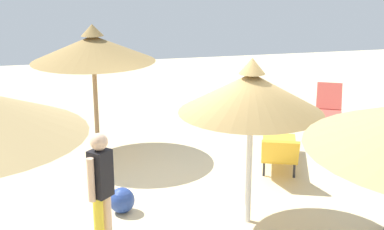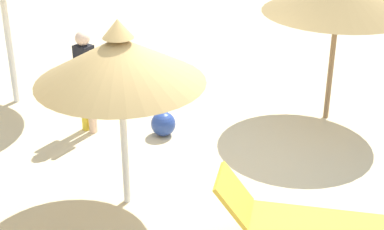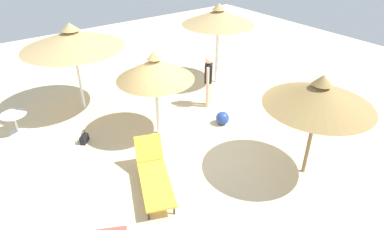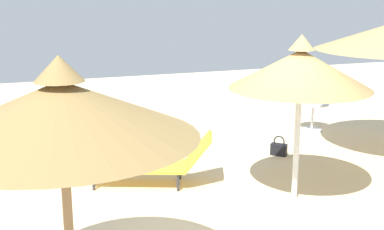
# 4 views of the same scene
# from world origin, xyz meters

# --- Properties ---
(ground) EXTENTS (24.00, 24.00, 0.10)m
(ground) POSITION_xyz_m (0.00, 0.00, -0.05)
(ground) COLOR beige
(parasol_umbrella_near_left) EXTENTS (2.94, 2.94, 2.70)m
(parasol_umbrella_near_left) POSITION_xyz_m (-1.54, 3.50, 2.23)
(parasol_umbrella_near_left) COLOR white
(parasol_umbrella_near_left) RESTS_ON ground
(parasol_umbrella_center) EXTENTS (2.34, 2.34, 2.50)m
(parasol_umbrella_center) POSITION_xyz_m (1.53, -2.64, 2.05)
(parasol_umbrella_center) COLOR olive
(parasol_umbrella_center) RESTS_ON ground
(parasol_umbrella_back) EXTENTS (2.47, 2.47, 2.83)m
(parasol_umbrella_back) POSITION_xyz_m (3.11, 2.51, 2.37)
(parasol_umbrella_back) COLOR white
(parasol_umbrella_back) RESTS_ON ground
(parasol_umbrella_front) EXTENTS (2.01, 2.01, 2.42)m
(parasol_umbrella_front) POSITION_xyz_m (-0.39, 0.82, 1.93)
(parasol_umbrella_front) COLOR white
(parasol_umbrella_front) RESTS_ON ground
(lounge_chair_edge) EXTENTS (1.30, 2.04, 0.83)m
(lounge_chair_edge) POSITION_xyz_m (-1.61, -0.99, 0.37)
(lounge_chair_edge) COLOR gold
(lounge_chair_edge) RESTS_ON ground
(person_standing_near_right) EXTENTS (0.34, 0.34, 1.65)m
(person_standing_near_right) POSITION_xyz_m (1.72, 1.25, 0.93)
(person_standing_near_right) COLOR yellow
(person_standing_near_right) RESTS_ON ground
(handbag) EXTENTS (0.30, 0.30, 0.38)m
(handbag) POSITION_xyz_m (-2.25, 1.59, 0.13)
(handbag) COLOR black
(handbag) RESTS_ON ground
(side_table_round) EXTENTS (0.69, 0.69, 0.61)m
(side_table_round) POSITION_xyz_m (-3.59, 3.16, 0.42)
(side_table_round) COLOR silver
(side_table_round) RESTS_ON ground
(beach_ball) EXTENTS (0.39, 0.39, 0.39)m
(beach_ball) POSITION_xyz_m (1.36, 0.12, 0.19)
(beach_ball) COLOR navy
(beach_ball) RESTS_ON ground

